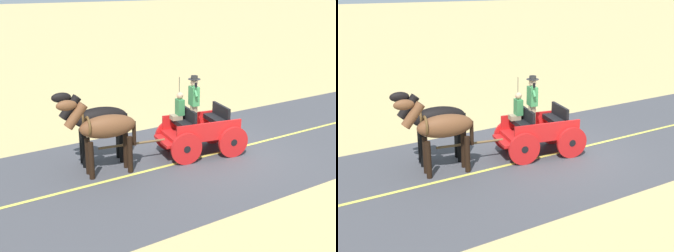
{
  "view_description": "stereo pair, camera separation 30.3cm",
  "coord_description": "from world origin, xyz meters",
  "views": [
    {
      "loc": [
        -9.91,
        8.38,
        5.09
      ],
      "look_at": [
        0.3,
        1.85,
        1.1
      ],
      "focal_mm": 47.14,
      "sensor_mm": 36.0,
      "label": 1
    },
    {
      "loc": [
        -10.07,
        8.12,
        5.09
      ],
      "look_at": [
        0.3,
        1.85,
        1.1
      ],
      "focal_mm": 47.14,
      "sensor_mm": 36.0,
      "label": 2
    }
  ],
  "objects": [
    {
      "name": "road_surface",
      "position": [
        0.0,
        0.0,
        0.0
      ],
      "size": [
        6.39,
        160.0,
        0.01
      ],
      "primitive_type": "cube",
      "color": "#424247",
      "rests_on": "ground"
    },
    {
      "name": "horse_near_side",
      "position": [
        0.47,
        3.78,
        1.32
      ],
      "size": [
        0.79,
        2.15,
        2.21
      ],
      "color": "brown",
      "rests_on": "ground"
    },
    {
      "name": "horse_off_side",
      "position": [
        1.29,
        3.63,
        1.32
      ],
      "size": [
        0.85,
        2.15,
        2.21
      ],
      "color": "black",
      "rests_on": "ground"
    },
    {
      "name": "ground_plane",
      "position": [
        0.0,
        0.0,
        0.0
      ],
      "size": [
        200.0,
        200.0,
        0.0
      ],
      "primitive_type": "plane",
      "color": "tan"
    },
    {
      "name": "horse_drawn_carriage",
      "position": [
        0.31,
        0.73,
        0.82
      ],
      "size": [
        1.85,
        4.51,
        2.5
      ],
      "color": "red",
      "rests_on": "ground"
    },
    {
      "name": "road_centre_stripe",
      "position": [
        0.0,
        0.0,
        0.01
      ],
      "size": [
        0.12,
        160.0,
        0.0
      ],
      "primitive_type": "cube",
      "color": "#DBCC4C",
      "rests_on": "road_surface"
    }
  ]
}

